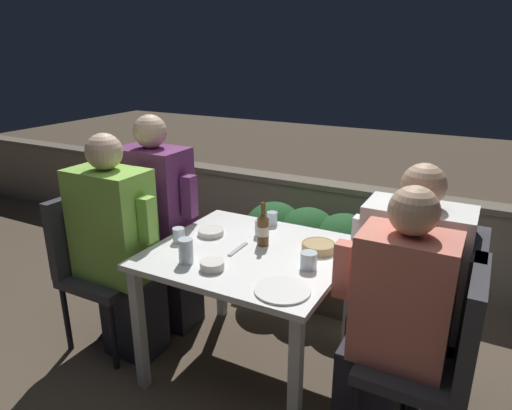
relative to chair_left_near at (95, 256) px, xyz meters
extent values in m
plane|color=brown|center=(0.92, 0.17, -0.54)|extent=(16.00, 16.00, 0.00)
cube|color=gray|center=(0.92, 1.56, -0.22)|extent=(9.00, 0.14, 0.65)
cube|color=#706656|center=(0.92, 1.56, 0.13)|extent=(9.00, 0.18, 0.04)
cube|color=white|center=(0.92, 0.17, 0.15)|extent=(0.94, 0.86, 0.03)
cube|color=silver|center=(0.50, -0.21, -0.20)|extent=(0.05, 0.05, 0.68)
cube|color=silver|center=(1.34, -0.21, -0.20)|extent=(0.05, 0.05, 0.68)
cube|color=silver|center=(0.50, 0.55, -0.20)|extent=(0.05, 0.05, 0.68)
cube|color=silver|center=(1.34, 0.55, -0.20)|extent=(0.05, 0.05, 0.68)
cube|color=brown|center=(0.89, 1.02, -0.40)|extent=(0.92, 0.36, 0.28)
ellipsoid|color=#235628|center=(0.64, 1.02, -0.09)|extent=(0.41, 0.47, 0.39)
ellipsoid|color=#235628|center=(0.89, 1.02, -0.09)|extent=(0.41, 0.47, 0.39)
ellipsoid|color=#235628|center=(1.14, 1.02, -0.09)|extent=(0.41, 0.47, 0.39)
cube|color=#333338|center=(0.10, 0.00, -0.11)|extent=(0.42, 0.42, 0.05)
cube|color=#333338|center=(-0.09, 0.00, 0.14)|extent=(0.06, 0.42, 0.44)
cylinder|color=black|center=(-0.08, -0.18, -0.34)|extent=(0.03, 0.03, 0.41)
cylinder|color=black|center=(0.27, -0.18, -0.34)|extent=(0.03, 0.03, 0.41)
cylinder|color=black|center=(-0.08, 0.18, -0.34)|extent=(0.03, 0.03, 0.41)
cylinder|color=black|center=(0.27, 0.18, -0.34)|extent=(0.03, 0.03, 0.41)
cube|color=#282833|center=(0.27, 0.00, -0.31)|extent=(0.30, 0.23, 0.46)
cube|color=#8CCC4C|center=(0.17, 0.00, 0.22)|extent=(0.42, 0.26, 0.61)
cube|color=#8CCC4C|center=(0.42, 0.00, 0.29)|extent=(0.07, 0.07, 0.24)
sphere|color=beige|center=(0.17, 0.00, 0.62)|extent=(0.19, 0.19, 0.19)
cube|color=#333338|center=(0.12, 0.33, -0.11)|extent=(0.42, 0.42, 0.05)
cube|color=#333338|center=(-0.07, 0.33, 0.14)|extent=(0.06, 0.42, 0.44)
cylinder|color=black|center=(-0.06, 0.16, -0.34)|extent=(0.03, 0.03, 0.41)
cylinder|color=black|center=(0.30, 0.16, -0.34)|extent=(0.03, 0.03, 0.41)
cylinder|color=black|center=(-0.06, 0.51, -0.34)|extent=(0.03, 0.03, 0.41)
cylinder|color=black|center=(0.30, 0.51, -0.34)|extent=(0.03, 0.03, 0.41)
cube|color=#282833|center=(0.29, 0.33, -0.31)|extent=(0.28, 0.23, 0.46)
cube|color=#6B2D66|center=(0.19, 0.33, 0.25)|extent=(0.40, 0.26, 0.66)
cube|color=#6B2D66|center=(0.44, 0.33, 0.33)|extent=(0.07, 0.07, 0.24)
sphere|color=beige|center=(0.19, 0.33, 0.67)|extent=(0.19, 0.19, 0.19)
cube|color=#333338|center=(1.76, 0.02, -0.11)|extent=(0.42, 0.42, 0.05)
cube|color=#333338|center=(1.95, 0.02, 0.14)|extent=(0.06, 0.42, 0.44)
cylinder|color=black|center=(1.58, 0.20, -0.34)|extent=(0.03, 0.03, 0.41)
cylinder|color=black|center=(1.94, 0.20, -0.34)|extent=(0.03, 0.03, 0.41)
cube|color=#282833|center=(1.59, 0.02, -0.31)|extent=(0.26, 0.23, 0.46)
cube|color=#E07A66|center=(1.69, 0.02, 0.19)|extent=(0.37, 0.26, 0.54)
cube|color=#E07A66|center=(1.44, 0.02, 0.25)|extent=(0.07, 0.07, 0.24)
sphere|color=tan|center=(1.69, 0.02, 0.55)|extent=(0.19, 0.19, 0.19)
cube|color=#333338|center=(1.75, 0.31, -0.11)|extent=(0.42, 0.42, 0.05)
cube|color=#333338|center=(1.93, 0.31, 0.14)|extent=(0.06, 0.42, 0.44)
cylinder|color=black|center=(1.57, 0.13, -0.34)|extent=(0.03, 0.03, 0.41)
cylinder|color=black|center=(1.93, 0.13, -0.34)|extent=(0.03, 0.03, 0.41)
cylinder|color=black|center=(1.57, 0.49, -0.34)|extent=(0.03, 0.03, 0.41)
cylinder|color=black|center=(1.93, 0.49, -0.34)|extent=(0.03, 0.03, 0.41)
cube|color=#282833|center=(1.58, 0.31, -0.31)|extent=(0.32, 0.23, 0.46)
cube|color=white|center=(1.68, 0.31, 0.20)|extent=(0.46, 0.26, 0.56)
cube|color=white|center=(1.43, 0.31, 0.26)|extent=(0.07, 0.07, 0.24)
sphere|color=tan|center=(1.68, 0.31, 0.57)|extent=(0.19, 0.19, 0.19)
cylinder|color=brown|center=(0.95, 0.26, 0.24)|extent=(0.06, 0.06, 0.14)
cylinder|color=beige|center=(0.95, 0.26, 0.24)|extent=(0.06, 0.06, 0.05)
cone|color=brown|center=(0.95, 0.26, 0.32)|extent=(0.06, 0.06, 0.03)
cylinder|color=brown|center=(0.95, 0.26, 0.36)|extent=(0.02, 0.02, 0.06)
cylinder|color=white|center=(1.23, -0.12, 0.17)|extent=(0.24, 0.24, 0.01)
cylinder|color=silver|center=(0.64, 0.24, 0.18)|extent=(0.14, 0.14, 0.03)
torus|color=silver|center=(0.64, 0.24, 0.19)|extent=(0.14, 0.14, 0.01)
cylinder|color=tan|center=(1.22, 0.32, 0.19)|extent=(0.17, 0.17, 0.04)
torus|color=tan|center=(1.22, 0.32, 0.20)|extent=(0.17, 0.17, 0.01)
cylinder|color=silver|center=(0.86, -0.09, 0.18)|extent=(0.11, 0.11, 0.04)
torus|color=silver|center=(0.86, -0.09, 0.20)|extent=(0.11, 0.11, 0.01)
cylinder|color=silver|center=(0.88, 0.36, 0.21)|extent=(0.06, 0.06, 0.09)
cylinder|color=silver|center=(0.86, 0.53, 0.20)|extent=(0.06, 0.06, 0.08)
cylinder|color=silver|center=(1.25, 0.12, 0.20)|extent=(0.08, 0.08, 0.08)
cylinder|color=silver|center=(0.54, 0.09, 0.20)|extent=(0.06, 0.06, 0.08)
cylinder|color=silver|center=(0.72, -0.09, 0.22)|extent=(0.07, 0.07, 0.12)
cube|color=silver|center=(0.86, 0.14, 0.17)|extent=(0.02, 0.17, 0.01)
camera|label=1|loc=(1.92, -1.65, 1.12)|focal=32.00mm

